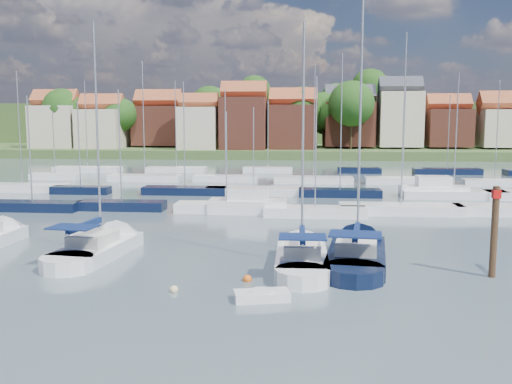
# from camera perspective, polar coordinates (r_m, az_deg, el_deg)

# --- Properties ---
(ground) EXTENTS (260.00, 260.00, 0.00)m
(ground) POSITION_cam_1_polar(r_m,az_deg,el_deg) (70.65, 5.16, 0.55)
(ground) COLOR #44555C
(ground) RESTS_ON ground
(sailboat_left) EXTENTS (4.30, 11.66, 15.48)m
(sailboat_left) POSITION_cam_1_polar(r_m,az_deg,el_deg) (37.97, -14.62, -5.19)
(sailboat_left) COLOR white
(sailboat_left) RESTS_ON ground
(sailboat_centre) EXTENTS (3.11, 11.04, 14.96)m
(sailboat_centre) POSITION_cam_1_polar(r_m,az_deg,el_deg) (34.18, 4.57, -6.37)
(sailboat_centre) COLOR white
(sailboat_centre) RESTS_ON ground
(sailboat_navy) EXTENTS (4.73, 12.62, 17.02)m
(sailboat_navy) POSITION_cam_1_polar(r_m,az_deg,el_deg) (35.77, 10.12, -5.84)
(sailboat_navy) COLOR black
(sailboat_navy) RESTS_ON ground
(tender) EXTENTS (2.78, 1.76, 0.56)m
(tender) POSITION_cam_1_polar(r_m,az_deg,el_deg) (27.17, 0.58, -10.34)
(tender) COLOR white
(tender) RESTS_ON ground
(timber_piling) EXTENTS (0.40, 0.40, 7.18)m
(timber_piling) POSITION_cam_1_polar(r_m,az_deg,el_deg) (33.08, 22.65, -5.26)
(timber_piling) COLOR #4C331E
(timber_piling) RESTS_ON ground
(buoy_b) EXTENTS (0.43, 0.43, 0.43)m
(buoy_b) POSITION_cam_1_polar(r_m,az_deg,el_deg) (28.77, -8.20, -9.84)
(buoy_b) COLOR beige
(buoy_b) RESTS_ON ground
(buoy_c) EXTENTS (0.49, 0.49, 0.49)m
(buoy_c) POSITION_cam_1_polar(r_m,az_deg,el_deg) (30.24, -0.87, -8.89)
(buoy_c) COLOR #D85914
(buoy_c) RESTS_ON ground
(buoy_d) EXTENTS (0.50, 0.50, 0.50)m
(buoy_d) POSITION_cam_1_polar(r_m,az_deg,el_deg) (29.83, 4.00, -9.15)
(buoy_d) COLOR beige
(buoy_d) RESTS_ON ground
(buoy_e) EXTENTS (0.51, 0.51, 0.51)m
(buoy_e) POSITION_cam_1_polar(r_m,az_deg,el_deg) (36.80, 9.37, -6.01)
(buoy_e) COLOR #D85914
(buoy_e) RESTS_ON ground
(marina_field) EXTENTS (79.62, 41.41, 15.93)m
(marina_field) POSITION_cam_1_polar(r_m,az_deg,el_deg) (65.81, 6.83, 0.39)
(marina_field) COLOR white
(marina_field) RESTS_ON ground
(far_shore_town) EXTENTS (212.46, 90.00, 22.27)m
(far_shore_town) POSITION_cam_1_polar(r_m,az_deg,el_deg) (162.86, 5.95, 6.10)
(far_shore_town) COLOR #40582C
(far_shore_town) RESTS_ON ground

